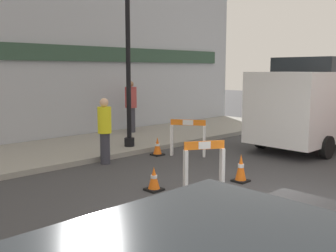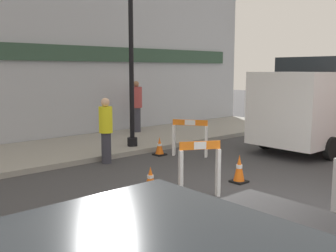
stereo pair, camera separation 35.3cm
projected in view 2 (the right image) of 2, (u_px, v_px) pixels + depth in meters
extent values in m
plane|color=#38383A|center=(253.00, 206.00, 6.65)|extent=(60.00, 60.00, 0.00)
cube|color=gray|center=(76.00, 148.00, 11.18)|extent=(18.00, 3.27, 0.13)
cube|color=#A3A8B2|center=(46.00, 54.00, 12.07)|extent=(18.00, 0.12, 5.50)
cube|color=#2D4738|center=(48.00, 52.00, 11.98)|extent=(16.20, 0.10, 0.50)
cylinder|color=black|center=(132.00, 142.00, 11.14)|extent=(0.29, 0.29, 0.24)
cylinder|color=black|center=(131.00, 68.00, 10.84)|extent=(0.13, 0.13, 4.41)
cube|color=white|center=(206.00, 142.00, 10.28)|extent=(0.14, 0.12, 0.83)
cube|color=white|center=(174.00, 140.00, 10.49)|extent=(0.14, 0.12, 0.83)
cube|color=orange|center=(190.00, 123.00, 10.31)|extent=(0.54, 0.79, 0.15)
cube|color=white|center=(190.00, 123.00, 10.31)|extent=(0.18, 0.25, 0.14)
cube|color=white|center=(181.00, 174.00, 6.98)|extent=(0.12, 0.14, 0.87)
cube|color=white|center=(218.00, 172.00, 7.12)|extent=(0.12, 0.14, 0.87)
cube|color=orange|center=(200.00, 145.00, 6.98)|extent=(0.67, 0.40, 0.15)
cube|color=white|center=(200.00, 145.00, 6.98)|extent=(0.21, 0.14, 0.14)
cube|color=black|center=(151.00, 189.00, 7.49)|extent=(0.30, 0.30, 0.04)
cone|color=orange|center=(150.00, 178.00, 7.46)|extent=(0.23, 0.23, 0.42)
cylinder|color=white|center=(150.00, 176.00, 7.46)|extent=(0.13, 0.13, 0.06)
cube|color=black|center=(160.00, 154.00, 10.57)|extent=(0.30, 0.30, 0.04)
cone|color=orange|center=(160.00, 145.00, 10.53)|extent=(0.23, 0.22, 0.45)
cylinder|color=white|center=(160.00, 145.00, 10.53)|extent=(0.13, 0.13, 0.06)
cube|color=black|center=(239.00, 181.00, 8.01)|extent=(0.30, 0.30, 0.04)
cone|color=orange|center=(239.00, 168.00, 7.97)|extent=(0.23, 0.23, 0.54)
cylinder|color=white|center=(239.00, 166.00, 7.97)|extent=(0.13, 0.13, 0.08)
cylinder|color=#33333D|center=(106.00, 148.00, 9.62)|extent=(0.31, 0.31, 0.76)
cylinder|color=yellow|center=(106.00, 120.00, 9.52)|extent=(0.43, 0.43, 0.63)
sphere|color=#DBAD89|center=(105.00, 102.00, 9.46)|extent=(0.28, 0.28, 0.21)
cylinder|color=#33333D|center=(136.00, 120.00, 13.62)|extent=(0.37, 0.37, 0.85)
cylinder|color=#A33D3D|center=(136.00, 97.00, 13.51)|extent=(0.51, 0.51, 0.71)
sphere|color=#8E6647|center=(136.00, 84.00, 13.45)|extent=(0.26, 0.26, 0.20)
cube|color=white|center=(328.00, 104.00, 11.62)|extent=(5.36, 1.94, 1.92)
cube|color=#1E2328|center=(330.00, 72.00, 11.48)|extent=(2.95, 1.78, 0.80)
cylinder|color=black|center=(322.00, 127.00, 13.57)|extent=(0.60, 0.18, 0.60)
cylinder|color=black|center=(266.00, 139.00, 11.39)|extent=(0.60, 0.18, 0.60)
cylinder|color=black|center=(331.00, 148.00, 9.95)|extent=(0.60, 0.18, 0.60)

